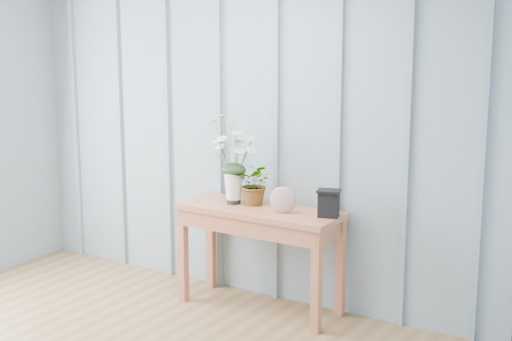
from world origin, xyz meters
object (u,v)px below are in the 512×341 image
Objects in this scene: sideboard at (260,223)px; daisy_vase at (233,148)px; felt_disc_vessel at (283,200)px; carved_box at (329,203)px.

sideboard is 1.85× the size of daisy_vase.
felt_disc_vessel is at bearing -10.11° from sideboard.
daisy_vase is 0.81m from carved_box.
carved_box is (0.75, 0.03, -0.31)m from daisy_vase.
daisy_vase reaches higher than carved_box.
carved_box reaches higher than sideboard.
sideboard is 6.37× the size of carved_box.
carved_box is at bearing 0.98° from felt_disc_vessel.
daisy_vase reaches higher than sideboard.
daisy_vase is (-0.23, 0.01, 0.52)m from sideboard.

